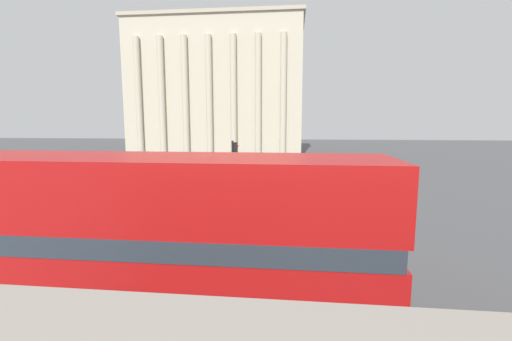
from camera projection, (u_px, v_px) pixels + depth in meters
double_decker_bus at (162, 235)px, 7.89m from camera, size 10.31×2.69×4.12m
plaza_building_left at (217, 88)px, 53.63m from camera, size 26.82×11.37×20.52m
traffic_light_near at (193, 191)px, 13.08m from camera, size 0.42×0.24×3.43m
traffic_light_mid at (234, 163)px, 20.04m from camera, size 0.42×0.24×3.84m
car_black at (303, 169)px, 30.87m from camera, size 4.20×1.93×1.35m
pedestrian_black at (374, 165)px, 32.16m from camera, size 0.32×0.32×1.68m
pedestrian_white at (287, 173)px, 26.76m from camera, size 0.32×0.32×1.73m
pedestrian_grey at (146, 214)px, 14.96m from camera, size 0.32×0.32×1.61m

